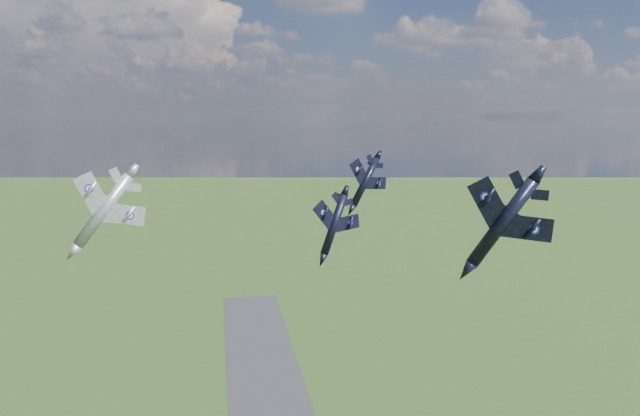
{
  "coord_description": "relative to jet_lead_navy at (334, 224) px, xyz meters",
  "views": [
    {
      "loc": [
        -16.12,
        -76.6,
        95.83
      ],
      "look_at": [
        -1.32,
        11.89,
        82.72
      ],
      "focal_mm": 35.0,
      "sensor_mm": 36.0,
      "label": 1
    }
  ],
  "objects": [
    {
      "name": "jet_left_silver",
      "position": [
        -33.8,
        -4.28,
        3.72
      ],
      "size": [
        13.67,
        17.97,
        9.9
      ],
      "primitive_type": null,
      "rotation": [
        0.0,
        0.65,
        0.14
      ],
      "color": "gray"
    },
    {
      "name": "jet_right_navy",
      "position": [
        13.3,
        -30.37,
        5.02
      ],
      "size": [
        16.87,
        19.06,
        8.87
      ],
      "primitive_type": null,
      "rotation": [
        0.0,
        0.57,
        -0.43
      ],
      "color": "black"
    },
    {
      "name": "jet_lead_navy",
      "position": [
        0.0,
        0.0,
        0.0
      ],
      "size": [
        14.29,
        16.25,
        6.23
      ],
      "primitive_type": null,
      "rotation": [
        0.0,
        0.39,
        0.38
      ],
      "color": "black"
    },
    {
      "name": "jet_high_navy",
      "position": [
        7.41,
        10.3,
        5.53
      ],
      "size": [
        13.19,
        15.28,
        7.06
      ],
      "primitive_type": null,
      "rotation": [
        0.0,
        0.55,
        0.36
      ],
      "color": "black"
    }
  ]
}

